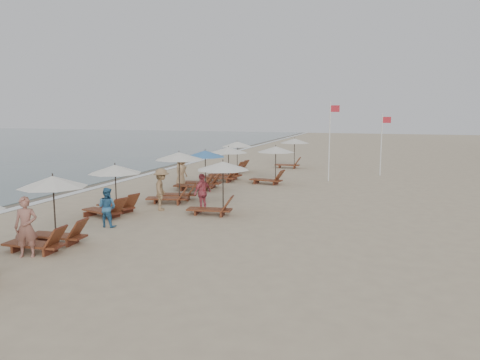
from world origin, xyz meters
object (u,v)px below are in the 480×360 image
(lounger_station_5, at_px, (225,164))
(beachgoer_far_a, at_px, (202,193))
(lounger_station_3, at_px, (175,177))
(inland_station_2, at_px, (292,149))
(beachgoer_mid_a, at_px, (107,207))
(flag_pole_near, at_px, (330,138))
(inland_station_0, at_px, (218,181))
(beachgoer_far_b, at_px, (181,172))
(lounger_station_6, at_px, (235,156))
(lounger_station_4, at_px, (200,171))
(lounger_station_1, at_px, (48,214))
(beachgoer_near, at_px, (26,227))
(inland_station_1, at_px, (272,160))
(beachgoer_mid_b, at_px, (162,189))
(lounger_station_2, at_px, (111,189))

(lounger_station_5, bearing_deg, beachgoer_far_a, -76.51)
(lounger_station_3, bearing_deg, inland_station_2, 80.31)
(beachgoer_mid_a, height_order, flag_pole_near, flag_pole_near)
(inland_station_0, bearing_deg, beachgoer_far_b, 126.62)
(beachgoer_far_b, bearing_deg, lounger_station_6, 1.61)
(lounger_station_4, xyz_separation_m, inland_station_0, (3.14, -5.74, 0.44))
(lounger_station_5, bearing_deg, inland_station_2, 71.29)
(lounger_station_1, height_order, beachgoer_mid_a, lounger_station_1)
(beachgoer_near, height_order, beachgoer_mid_a, beachgoer_near)
(beachgoer_far_b, xyz_separation_m, flag_pole_near, (7.61, 5.09, 1.74))
(inland_station_2, height_order, beachgoer_mid_a, inland_station_2)
(flag_pole_near, bearing_deg, beachgoer_far_b, -146.23)
(inland_station_0, bearing_deg, lounger_station_6, 105.41)
(inland_station_1, relative_size, beachgoer_far_b, 1.45)
(beachgoer_far_a, bearing_deg, lounger_station_5, -144.38)
(lounger_station_5, bearing_deg, flag_pole_near, 15.83)
(lounger_station_3, height_order, beachgoer_mid_b, lounger_station_3)
(lounger_station_6, xyz_separation_m, inland_station_0, (3.69, -13.39, 0.27))
(lounger_station_6, xyz_separation_m, beachgoer_far_b, (-0.70, -7.48, -0.24))
(beachgoer_mid_a, bearing_deg, lounger_station_1, 89.02)
(lounger_station_1, distance_m, beachgoer_far_b, 12.17)
(beachgoer_mid_b, bearing_deg, lounger_station_5, -20.21)
(lounger_station_2, relative_size, beachgoer_mid_b, 1.36)
(lounger_station_3, relative_size, lounger_station_5, 0.96)
(beachgoer_mid_b, xyz_separation_m, beachgoer_far_a, (1.80, 0.28, -0.10))
(beachgoer_near, xyz_separation_m, beachgoer_far_a, (2.55, 7.52, -0.08))
(lounger_station_5, bearing_deg, lounger_station_2, -96.63)
(lounger_station_3, relative_size, inland_station_0, 1.01)
(lounger_station_4, bearing_deg, inland_station_2, 76.05)
(lounger_station_2, distance_m, beachgoer_mid_a, 2.15)
(lounger_station_6, height_order, beachgoer_near, lounger_station_6)
(lounger_station_2, height_order, flag_pole_near, flag_pole_near)
(flag_pole_near, bearing_deg, lounger_station_6, 160.91)
(lounger_station_1, distance_m, lounger_station_6, 19.60)
(lounger_station_4, height_order, inland_station_1, inland_station_1)
(inland_station_0, distance_m, beachgoer_mid_b, 2.69)
(lounger_station_4, relative_size, flag_pole_near, 0.56)
(lounger_station_5, bearing_deg, inland_station_0, -72.18)
(inland_station_1, bearing_deg, beachgoer_mid_b, -107.42)
(beachgoer_mid_a, relative_size, beachgoer_far_b, 0.81)
(beachgoer_far_a, bearing_deg, beachgoer_far_b, -125.25)
(inland_station_1, bearing_deg, inland_station_0, -90.74)
(lounger_station_3, xyz_separation_m, beachgoer_near, (-0.49, -9.19, -0.30))
(inland_station_1, xyz_separation_m, beachgoer_far_b, (-4.51, -2.93, -0.48))
(inland_station_0, relative_size, beachgoer_far_b, 1.42)
(flag_pole_near, bearing_deg, beachgoer_far_a, -110.86)
(inland_station_1, bearing_deg, lounger_station_1, -103.00)
(beachgoer_near, relative_size, beachgoer_mid_a, 1.22)
(beachgoer_near, bearing_deg, lounger_station_6, 67.23)
(inland_station_1, bearing_deg, flag_pole_near, 34.86)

